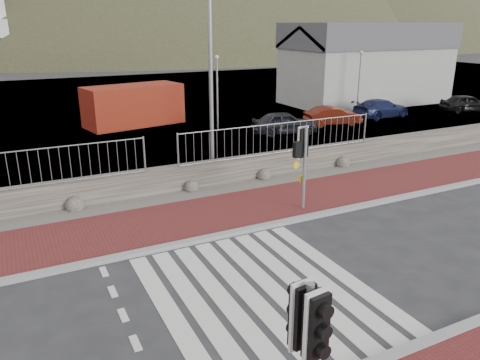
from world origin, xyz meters
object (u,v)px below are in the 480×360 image
car_a (285,123)px  traffic_signal_far (304,151)px  car_c (381,108)px  traffic_signal_near (308,335)px  streetlight (214,50)px  car_e (467,103)px  shipping_container (134,105)px  car_b (333,116)px

car_a → traffic_signal_far: bearing=164.0°
car_c → traffic_signal_near: bearing=129.2°
traffic_signal_near → car_a: traffic_signal_near is taller
traffic_signal_near → car_c: (18.36, 18.48, -1.35)m
traffic_signal_far → streetlight: (-1.08, 4.41, 2.83)m
car_a → car_e: car_a is taller
shipping_container → car_c: (14.74, -4.77, -0.58)m
traffic_signal_far → car_e: size_ratio=0.80×
car_a → car_c: size_ratio=0.88×
streetlight → shipping_container: size_ratio=1.53×
traffic_signal_far → car_b: traffic_signal_far is taller
car_b → traffic_signal_far: bearing=149.8°
car_b → car_c: bearing=-71.2°
traffic_signal_near → car_c: size_ratio=0.66×
shipping_container → car_a: 9.04m
car_c → car_e: bearing=-104.7°
car_c → car_e: size_ratio=1.18×
car_b → car_e: car_e is taller
shipping_container → car_c: size_ratio=1.38×
car_c → car_e: 6.77m
car_a → car_c: bearing=-68.4°
shipping_container → car_e: bearing=-26.7°
car_e → traffic_signal_near: bearing=144.4°
streetlight → shipping_container: 11.89m
car_a → car_e: bearing=-76.4°
shipping_container → car_e: size_ratio=1.62×
car_c → car_a: bearing=92.9°
car_c → car_b: bearing=91.8°
shipping_container → car_b: shipping_container is taller
traffic_signal_far → car_e: traffic_signal_far is taller
car_e → car_b: bearing=107.2°
car_e → traffic_signal_far: bearing=135.9°
traffic_signal_near → traffic_signal_far: 9.06m
traffic_signal_near → car_b: bearing=44.8°
traffic_signal_near → streetlight: streetlight is taller
traffic_signal_far → car_c: traffic_signal_far is taller
shipping_container → car_e: shipping_container is taller
streetlight → car_a: bearing=43.8°
shipping_container → car_e: 22.21m
shipping_container → car_b: 11.80m
car_a → car_c: 8.11m
traffic_signal_far → shipping_container: size_ratio=0.49×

